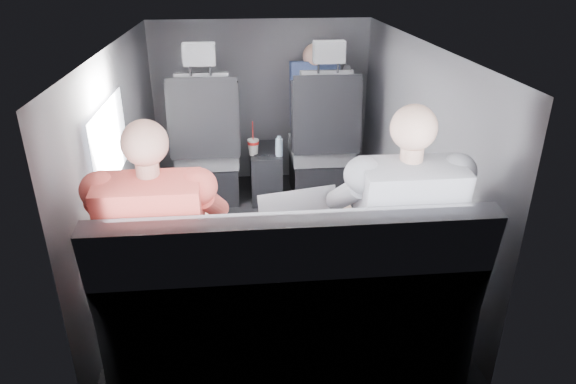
{
  "coord_description": "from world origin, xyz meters",
  "views": [
    {
      "loc": [
        -0.2,
        -2.96,
        1.8
      ],
      "look_at": [
        0.09,
        -0.05,
        0.45
      ],
      "focal_mm": 32.0,
      "sensor_mm": 36.0,
      "label": 1
    }
  ],
  "objects": [
    {
      "name": "panel_left",
      "position": [
        -0.9,
        0.0,
        0.68
      ],
      "size": [
        0.02,
        2.6,
        1.35
      ],
      "primitive_type": "cube",
      "color": "#56565B",
      "rests_on": "floor"
    },
    {
      "name": "laptop_white",
      "position": [
        -0.53,
        -0.78,
        0.63
      ],
      "size": [
        0.3,
        0.28,
        0.23
      ],
      "color": "white",
      "rests_on": "passenger_rear_left"
    },
    {
      "name": "laptop_silver",
      "position": [
        0.06,
        -0.81,
        0.64
      ],
      "size": [
        0.42,
        0.41,
        0.26
      ],
      "color": "#B8B8BD",
      "rests_on": "rear_bench"
    },
    {
      "name": "seatbelt",
      "position": [
        0.45,
        0.67,
        0.8
      ],
      "size": [
        0.35,
        0.11,
        0.59
      ],
      "primitive_type": "cube",
      "rotation": [
        -0.14,
        0.49,
        0.0
      ],
      "color": "black",
      "rests_on": "front_seat_right"
    },
    {
      "name": "center_console",
      "position": [
        0.0,
        0.88,
        0.2
      ],
      "size": [
        0.24,
        0.48,
        0.41
      ],
      "color": "black",
      "rests_on": "floor"
    },
    {
      "name": "passenger_front_right",
      "position": [
        0.42,
        1.1,
        0.74
      ],
      "size": [
        0.38,
        0.38,
        0.75
      ],
      "color": "navy",
      "rests_on": "front_seat_right"
    },
    {
      "name": "panel_back",
      "position": [
        0.0,
        -1.3,
        0.68
      ],
      "size": [
        1.8,
        0.02,
        1.35
      ],
      "primitive_type": "cube",
      "color": "#56565B",
      "rests_on": "floor"
    },
    {
      "name": "panel_right",
      "position": [
        0.9,
        0.0,
        0.68
      ],
      "size": [
        0.02,
        2.6,
        1.35
      ],
      "primitive_type": "cube",
      "color": "#56565B",
      "rests_on": "floor"
    },
    {
      "name": "panel_front",
      "position": [
        0.0,
        1.3,
        0.68
      ],
      "size": [
        1.8,
        0.02,
        1.35
      ],
      "primitive_type": "cube",
      "color": "#56565B",
      "rests_on": "floor"
    },
    {
      "name": "ceiling",
      "position": [
        0.0,
        0.0,
        1.35
      ],
      "size": [
        2.6,
        2.6,
        0.0
      ],
      "primitive_type": "plane",
      "rotation": [
        3.14,
        0.0,
        0.0
      ],
      "color": "#B2B2AD",
      "rests_on": "panel_back"
    },
    {
      "name": "passenger_rear_left",
      "position": [
        -0.56,
        -0.97,
        0.64
      ],
      "size": [
        0.51,
        0.63,
        1.24
      ],
      "color": "#36363B",
      "rests_on": "rear_bench"
    },
    {
      "name": "front_seat_right",
      "position": [
        0.45,
        0.84,
        0.4
      ],
      "size": [
        0.52,
        0.58,
        1.26
      ],
      "color": "black",
      "rests_on": "floor"
    },
    {
      "name": "rear_bench",
      "position": [
        0.0,
        -1.06,
        0.31
      ],
      "size": [
        1.6,
        0.57,
        0.92
      ],
      "color": "slate",
      "rests_on": "floor"
    },
    {
      "name": "water_bottle",
      "position": [
        0.1,
        0.73,
        0.47
      ],
      "size": [
        0.06,
        0.06,
        0.16
      ],
      "color": "#A7CCE2",
      "rests_on": "center_console"
    },
    {
      "name": "passenger_rear_right",
      "position": [
        0.49,
        -0.97,
        0.65
      ],
      "size": [
        0.53,
        0.65,
        1.27
      ],
      "color": "navy",
      "rests_on": "rear_bench"
    },
    {
      "name": "front_seat_left",
      "position": [
        -0.45,
        0.84,
        0.4
      ],
      "size": [
        0.52,
        0.58,
        1.26
      ],
      "color": "black",
      "rests_on": "floor"
    },
    {
      "name": "laptop_black",
      "position": [
        0.49,
        -0.81,
        0.63
      ],
      "size": [
        0.42,
        0.44,
        0.25
      ],
      "color": "black",
      "rests_on": "passenger_rear_right"
    },
    {
      "name": "floor",
      "position": [
        0.0,
        0.0,
        0.0
      ],
      "size": [
        2.6,
        2.6,
        0.0
      ],
      "primitive_type": "plane",
      "color": "black",
      "rests_on": "ground"
    },
    {
      "name": "side_window",
      "position": [
        -0.88,
        -0.3,
        0.9
      ],
      "size": [
        0.02,
        0.75,
        0.42
      ],
      "primitive_type": "cube",
      "color": "white",
      "rests_on": "panel_left"
    },
    {
      "name": "soda_cup",
      "position": [
        -0.1,
        0.78,
        0.47
      ],
      "size": [
        0.09,
        0.09,
        0.27
      ],
      "color": "white",
      "rests_on": "center_console"
    }
  ]
}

